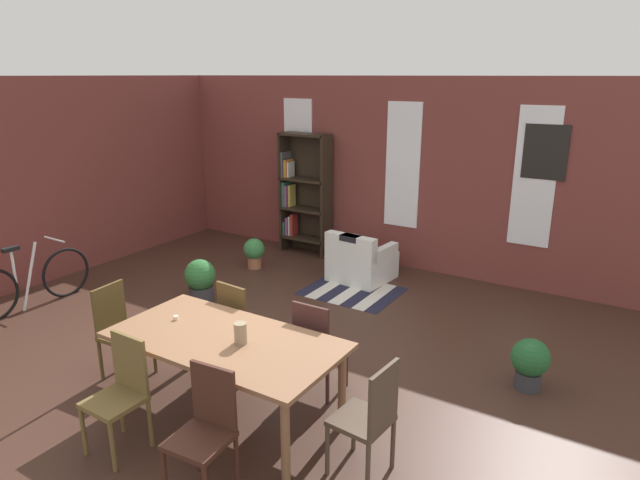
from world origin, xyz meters
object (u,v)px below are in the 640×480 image
(vase_on_table, at_px, (241,333))
(bookshelf_tall, at_px, (303,194))
(dining_table, at_px, (225,346))
(potted_plant_window, at_px, (200,279))
(dining_chair_near_left, at_px, (121,390))
(potted_plant_by_shelf, at_px, (530,362))
(dining_chair_near_right, at_px, (206,427))
(armchair_white, at_px, (360,262))
(dining_chair_head_right, at_px, (370,416))
(dining_chair_far_right, at_px, (317,344))
(dining_chair_far_left, at_px, (240,322))
(potted_plant_corner, at_px, (254,252))
(dining_chair_head_left, at_px, (119,328))
(bicycle_second, at_px, (30,282))

(vase_on_table, bearing_deg, bookshelf_tall, 117.49)
(dining_table, height_order, potted_plant_window, dining_table)
(dining_chair_near_left, distance_m, potted_plant_by_shelf, 3.72)
(dining_chair_near_right, distance_m, armchair_white, 4.53)
(dining_chair_head_right, relative_size, dining_chair_far_right, 1.00)
(dining_table, height_order, armchair_white, dining_table)
(dining_table, xyz_separation_m, dining_chair_far_left, (-0.46, 0.74, -0.19))
(bookshelf_tall, relative_size, potted_plant_corner, 4.23)
(dining_chair_far_left, bearing_deg, potted_plant_by_shelf, 23.68)
(dining_table, bearing_deg, dining_chair_head_left, -179.80)
(dining_chair_far_left, bearing_deg, dining_chair_head_left, -141.06)
(dining_chair_far_left, xyz_separation_m, bookshelf_tall, (-1.63, 3.61, 0.50))
(dining_chair_near_left, bearing_deg, vase_on_table, 49.67)
(vase_on_table, bearing_deg, armchair_white, 102.15)
(armchair_white, height_order, bicycle_second, bicycle_second)
(dining_chair_far_left, relative_size, bookshelf_tall, 0.47)
(dining_chair_far_left, bearing_deg, potted_plant_window, 146.17)
(potted_plant_corner, bearing_deg, dining_table, -54.93)
(bookshelf_tall, relative_size, armchair_white, 2.33)
(dining_chair_head_right, relative_size, potted_plant_by_shelf, 1.84)
(bookshelf_tall, height_order, potted_plant_by_shelf, bookshelf_tall)
(potted_plant_window, bearing_deg, dining_chair_near_left, -58.08)
(dining_chair_head_left, distance_m, armchair_white, 3.75)
(dining_chair_head_right, relative_size, armchair_white, 1.10)
(dining_chair_head_right, bearing_deg, potted_plant_by_shelf, 68.05)
(dining_chair_far_right, distance_m, potted_plant_corner, 3.70)
(bicycle_second, xyz_separation_m, potted_plant_window, (1.74, 1.30, -0.03))
(bicycle_second, bearing_deg, dining_chair_head_left, -11.91)
(dining_table, distance_m, vase_on_table, 0.24)
(dining_table, xyz_separation_m, potted_plant_window, (-2.04, 1.80, -0.38))
(dining_table, bearing_deg, potted_plant_by_shelf, 41.28)
(dining_chair_head_right, distance_m, dining_chair_near_left, 1.99)
(dining_chair_far_right, distance_m, potted_plant_by_shelf, 2.06)
(dining_chair_head_right, bearing_deg, dining_chair_far_left, 157.95)
(dining_chair_head_right, bearing_deg, dining_chair_head_left, 179.96)
(dining_chair_far_left, xyz_separation_m, potted_plant_by_shelf, (2.62, 1.15, -0.23))
(bookshelf_tall, bearing_deg, potted_plant_window, -88.90)
(bicycle_second, relative_size, potted_plant_corner, 3.55)
(dining_chair_far_left, bearing_deg, bicycle_second, -175.81)
(bookshelf_tall, relative_size, potted_plant_window, 3.44)
(dining_chair_near_left, bearing_deg, dining_chair_near_right, -0.01)
(dining_chair_far_left, bearing_deg, dining_chair_near_left, -89.72)
(vase_on_table, height_order, dining_chair_far_left, vase_on_table)
(dining_chair_near_right, distance_m, potted_plant_window, 3.57)
(dining_chair_head_left, xyz_separation_m, dining_chair_near_left, (0.93, -0.74, 0.00))
(dining_chair_near_left, bearing_deg, potted_plant_by_shelf, 45.27)
(potted_plant_window, bearing_deg, bicycle_second, -143.24)
(dining_chair_far_right, bearing_deg, potted_plant_window, 157.05)
(bookshelf_tall, height_order, bicycle_second, bookshelf_tall)
(dining_chair_near_left, bearing_deg, dining_chair_head_right, 21.77)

